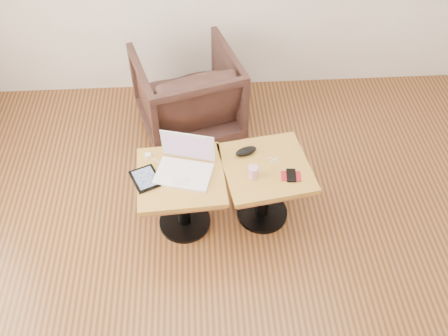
{
  "coord_description": "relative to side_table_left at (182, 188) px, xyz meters",
  "views": [
    {
      "loc": [
        -0.3,
        -1.76,
        3.01
      ],
      "look_at": [
        -0.16,
        0.54,
        0.58
      ],
      "focal_mm": 40.0,
      "sensor_mm": 36.0,
      "label": 1
    }
  ],
  "objects": [
    {
      "name": "charging_adapter",
      "position": [
        -0.23,
        0.19,
        0.14
      ],
      "size": [
        0.05,
        0.05,
        0.02
      ],
      "primitive_type": "cube",
      "rotation": [
        0.0,
        0.0,
        0.3
      ],
      "color": "white",
      "rests_on": "side_table_left"
    },
    {
      "name": "side_table_right",
      "position": [
        0.59,
        0.05,
        0.0
      ],
      "size": [
        0.67,
        0.67,
        0.53
      ],
      "rotation": [
        0.0,
        0.0,
        0.16
      ],
      "color": "black",
      "rests_on": "ground"
    },
    {
      "name": "tablet",
      "position": [
        -0.23,
        -0.02,
        0.14
      ],
      "size": [
        0.24,
        0.27,
        0.02
      ],
      "rotation": [
        0.0,
        0.0,
        0.41
      ],
      "color": "black",
      "rests_on": "side_table_left"
    },
    {
      "name": "armchair",
      "position": [
        0.05,
        1.08,
        -0.02
      ],
      "size": [
        1.0,
        1.02,
        0.75
      ],
      "primitive_type": "imported",
      "rotation": [
        0.0,
        0.0,
        3.42
      ],
      "color": "black",
      "rests_on": "ground"
    },
    {
      "name": "earbuds_tangle",
      "position": [
        0.65,
        0.1,
        0.14
      ],
      "size": [
        0.06,
        0.04,
        0.01
      ],
      "color": "white",
      "rests_on": "side_table_right"
    },
    {
      "name": "laptop",
      "position": [
        0.03,
        0.04,
        0.19
      ],
      "size": [
        0.43,
        0.37,
        0.26
      ],
      "rotation": [
        0.0,
        0.0,
        -0.26
      ],
      "color": "white",
      "rests_on": "side_table_left"
    },
    {
      "name": "room_shell",
      "position": [
        0.45,
        -0.54,
        0.95
      ],
      "size": [
        4.52,
        4.52,
        2.71
      ],
      "color": "#512F14",
      "rests_on": "ground"
    },
    {
      "name": "glasses_case",
      "position": [
        0.46,
        0.18,
        0.16
      ],
      "size": [
        0.18,
        0.12,
        0.05
      ],
      "primitive_type": "ellipsoid",
      "rotation": [
        0.0,
        0.0,
        0.36
      ],
      "color": "black",
      "rests_on": "side_table_right"
    },
    {
      "name": "striped_cup",
      "position": [
        0.49,
        -0.04,
        0.18
      ],
      "size": [
        0.08,
        0.08,
        0.09
      ],
      "primitive_type": "cylinder",
      "rotation": [
        0.0,
        0.0,
        0.28
      ],
      "color": "#BD5882",
      "rests_on": "side_table_right"
    },
    {
      "name": "side_table_left",
      "position": [
        0.0,
        0.0,
        0.0
      ],
      "size": [
        0.62,
        0.62,
        0.53
      ],
      "rotation": [
        0.0,
        0.0,
        0.06
      ],
      "color": "black",
      "rests_on": "ground"
    },
    {
      "name": "phone_on_sleeve",
      "position": [
        0.74,
        -0.06,
        0.14
      ],
      "size": [
        0.14,
        0.12,
        0.02
      ],
      "rotation": [
        0.0,
        0.0,
        -0.09
      ],
      "color": "maroon",
      "rests_on": "side_table_right"
    }
  ]
}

